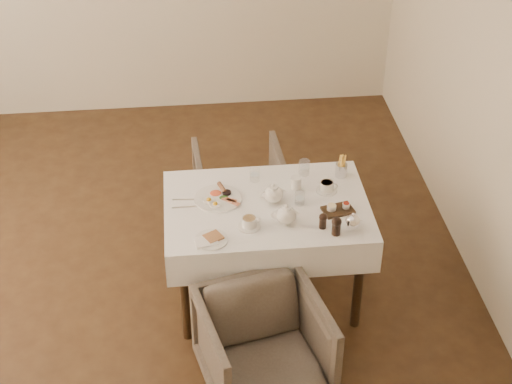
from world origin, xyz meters
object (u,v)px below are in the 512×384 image
at_px(table, 267,220).
at_px(armchair_near, 264,348).
at_px(breakfast_plate, 218,197).
at_px(teapot_centre, 273,193).
at_px(armchair_far, 239,187).

height_order(table, armchair_near, table).
height_order(armchair_near, breakfast_plate, breakfast_plate).
bearing_deg(table, teapot_centre, 33.46).
xyz_separation_m(armchair_near, teapot_centre, (0.15, 0.82, 0.51)).
relative_size(table, armchair_far, 1.94).
bearing_deg(teapot_centre, table, -156.56).
distance_m(table, armchair_near, 0.86).
bearing_deg(teapot_centre, armchair_far, 89.94).
height_order(table, breakfast_plate, breakfast_plate).
relative_size(table, armchair_near, 1.83).
distance_m(table, breakfast_plate, 0.34).
distance_m(breakfast_plate, teapot_centre, 0.35).
distance_m(table, armchair_far, 0.93).
distance_m(armchair_far, teapot_centre, 0.99).
bearing_deg(armchair_far, breakfast_plate, 72.66).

